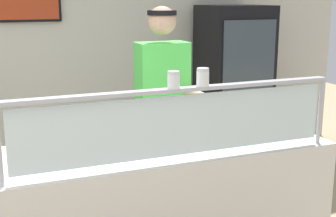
% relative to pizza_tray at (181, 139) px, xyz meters
% --- Properties ---
extents(shop_rear_unit, '(6.44, 0.13, 2.70)m').
position_rel_pizza_tray_xyz_m(shop_rear_unit, '(-0.16, 2.35, 0.39)').
color(shop_rear_unit, beige).
rests_on(shop_rear_unit, ground).
extents(sneeze_guard, '(1.87, 0.06, 0.41)m').
position_rel_pizza_tray_xyz_m(sneeze_guard, '(-0.15, -0.34, 0.25)').
color(sneeze_guard, '#B2B5BC').
rests_on(sneeze_guard, serving_counter).
extents(pizza_tray, '(0.42, 0.42, 0.04)m').
position_rel_pizza_tray_xyz_m(pizza_tray, '(0.00, 0.00, 0.00)').
color(pizza_tray, '#9EA0A8').
rests_on(pizza_tray, serving_counter).
extents(pizza_server, '(0.08, 0.28, 0.01)m').
position_rel_pizza_tray_xyz_m(pizza_server, '(0.03, -0.02, 0.02)').
color(pizza_server, '#ADAFB7').
rests_on(pizza_server, pizza_tray).
extents(parmesan_shaker, '(0.07, 0.07, 0.09)m').
position_rel_pizza_tray_xyz_m(parmesan_shaker, '(-0.19, -0.34, 0.43)').
color(parmesan_shaker, white).
rests_on(parmesan_shaker, sneeze_guard).
extents(pepper_flake_shaker, '(0.07, 0.07, 0.10)m').
position_rel_pizza_tray_xyz_m(pepper_flake_shaker, '(-0.02, -0.34, 0.44)').
color(pepper_flake_shaker, white).
rests_on(pepper_flake_shaker, sneeze_guard).
extents(worker_figure, '(0.41, 0.50, 1.76)m').
position_rel_pizza_tray_xyz_m(worker_figure, '(0.14, 0.66, 0.04)').
color(worker_figure, '#23232D').
rests_on(worker_figure, ground).
extents(drink_fridge, '(0.71, 0.62, 1.74)m').
position_rel_pizza_tray_xyz_m(drink_fridge, '(1.45, 1.90, -0.10)').
color(drink_fridge, black).
rests_on(drink_fridge, ground).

